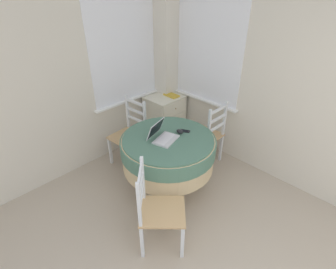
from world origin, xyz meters
name	(u,v)px	position (x,y,z in m)	size (l,w,h in m)	color
corner_room_shell	(181,90)	(1.41, 2.12, 1.28)	(4.60, 5.15, 2.55)	beige
round_dining_table	(168,150)	(1.15, 2.07, 0.60)	(1.13, 1.13, 0.77)	#4C3D2D
laptop	(162,136)	(1.09, 2.10, 0.82)	(0.36, 0.35, 0.21)	silver
computer_mouse	(180,131)	(1.32, 2.05, 0.80)	(0.06, 0.09, 0.05)	black
cell_phone	(185,131)	(1.40, 2.03, 0.78)	(0.10, 0.13, 0.01)	black
dining_chair_near_back_window	(130,134)	(1.19, 2.88, 0.46)	(0.47, 0.43, 0.96)	tan
dining_chair_near_right_window	(207,135)	(1.95, 2.09, 0.46)	(0.40, 0.44, 0.96)	tan
dining_chair_camera_near	(157,210)	(0.50, 1.58, 0.46)	(0.59, 0.59, 0.96)	tan
corner_cabinet	(165,117)	(2.03, 3.01, 0.37)	(0.57, 0.50, 0.75)	silver
book_on_cabinet	(171,95)	(2.10, 2.94, 0.76)	(0.14, 0.24, 0.02)	gold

